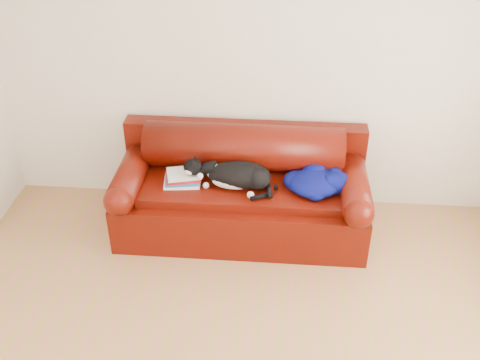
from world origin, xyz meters
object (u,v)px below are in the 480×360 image
object	(u,v)px
blanket	(317,181)
sofa_base	(241,206)
cat	(238,176)
book_stack	(183,178)

from	to	relation	value
blanket	sofa_base	bearing A→B (deg)	174.21
cat	blanket	xyz separation A→B (m)	(0.64, 0.02, -0.03)
sofa_base	cat	bearing A→B (deg)	-105.59
sofa_base	book_stack	distance (m)	0.58
book_stack	cat	distance (m)	0.46
book_stack	cat	bearing A→B (deg)	-1.97
sofa_base	cat	size ratio (longest dim) A/B	2.99
sofa_base	blanket	world-z (taller)	blanket
sofa_base	blanket	size ratio (longest dim) A/B	3.32
book_stack	cat	size ratio (longest dim) A/B	0.45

